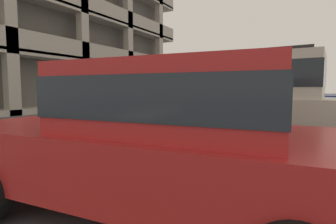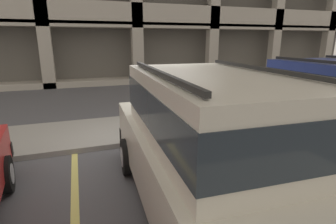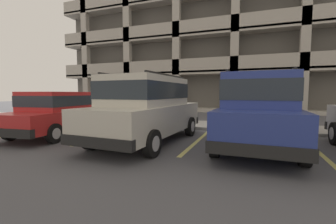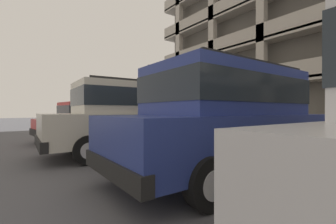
{
  "view_description": "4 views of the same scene",
  "coord_description": "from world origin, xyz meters",
  "px_view_note": "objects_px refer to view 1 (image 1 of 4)",
  "views": [
    {
      "loc": [
        -5.53,
        -3.9,
        1.3
      ],
      "look_at": [
        -0.04,
        -0.78,
        0.75
      ],
      "focal_mm": 28.0,
      "sensor_mm": 36.0,
      "label": 1
    },
    {
      "loc": [
        -1.4,
        -5.36,
        2.37
      ],
      "look_at": [
        0.24,
        -0.65,
        1.0
      ],
      "focal_mm": 28.0,
      "sensor_mm": 36.0,
      "label": 2
    },
    {
      "loc": [
        3.15,
        -8.68,
        1.49
      ],
      "look_at": [
        0.19,
        -0.74,
        0.78
      ],
      "focal_mm": 24.0,
      "sensor_mm": 36.0,
      "label": 3
    },
    {
      "loc": [
        6.08,
        -5.49,
        1.2
      ],
      "look_at": [
        -0.07,
        -1.0,
        1.17
      ],
      "focal_mm": 24.0,
      "sensor_mm": 36.0,
      "label": 4
    }
  ],
  "objects_px": {
    "blue_coupe": "(278,94)",
    "parking_meter_far": "(216,91)",
    "dark_hatchback": "(253,96)",
    "parking_meter_near": "(137,93)",
    "silver_suv": "(243,99)",
    "red_sedan": "(160,137)"
  },
  "relations": [
    {
      "from": "dark_hatchback",
      "to": "parking_meter_near",
      "type": "height_order",
      "value": "dark_hatchback"
    },
    {
      "from": "parking_meter_near",
      "to": "parking_meter_far",
      "type": "bearing_deg",
      "value": 0.13
    },
    {
      "from": "silver_suv",
      "to": "red_sedan",
      "type": "relative_size",
      "value": 1.05
    },
    {
      "from": "parking_meter_near",
      "to": "silver_suv",
      "type": "bearing_deg",
      "value": -91.55
    },
    {
      "from": "dark_hatchback",
      "to": "parking_meter_far",
      "type": "height_order",
      "value": "dark_hatchback"
    },
    {
      "from": "dark_hatchback",
      "to": "parking_meter_far",
      "type": "bearing_deg",
      "value": 37.2
    },
    {
      "from": "dark_hatchback",
      "to": "blue_coupe",
      "type": "relative_size",
      "value": 1.0
    },
    {
      "from": "blue_coupe",
      "to": "parking_meter_far",
      "type": "height_order",
      "value": "blue_coupe"
    },
    {
      "from": "silver_suv",
      "to": "blue_coupe",
      "type": "relative_size",
      "value": 1.02
    },
    {
      "from": "blue_coupe",
      "to": "parking_meter_far",
      "type": "relative_size",
      "value": 3.31
    },
    {
      "from": "dark_hatchback",
      "to": "parking_meter_far",
      "type": "relative_size",
      "value": 3.33
    },
    {
      "from": "dark_hatchback",
      "to": "silver_suv",
      "type": "bearing_deg",
      "value": -170.81
    },
    {
      "from": "dark_hatchback",
      "to": "parking_meter_far",
      "type": "distance_m",
      "value": 4.11
    },
    {
      "from": "blue_coupe",
      "to": "silver_suv",
      "type": "bearing_deg",
      "value": -179.65
    },
    {
      "from": "silver_suv",
      "to": "parking_meter_far",
      "type": "xyz_separation_m",
      "value": [
        6.45,
        2.89,
        0.11
      ]
    },
    {
      "from": "red_sedan",
      "to": "parking_meter_far",
      "type": "distance_m",
      "value": 10.33
    },
    {
      "from": "silver_suv",
      "to": "red_sedan",
      "type": "distance_m",
      "value": 3.46
    },
    {
      "from": "parking_meter_near",
      "to": "red_sedan",
      "type": "bearing_deg",
      "value": -140.87
    },
    {
      "from": "red_sedan",
      "to": "parking_meter_near",
      "type": "distance_m",
      "value": 4.57
    },
    {
      "from": "red_sedan",
      "to": "dark_hatchback",
      "type": "distance_m",
      "value": 6.61
    },
    {
      "from": "parking_meter_far",
      "to": "red_sedan",
      "type": "bearing_deg",
      "value": -163.75
    },
    {
      "from": "dark_hatchback",
      "to": "parking_meter_far",
      "type": "xyz_separation_m",
      "value": [
        3.31,
        2.43,
        0.11
      ]
    }
  ]
}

